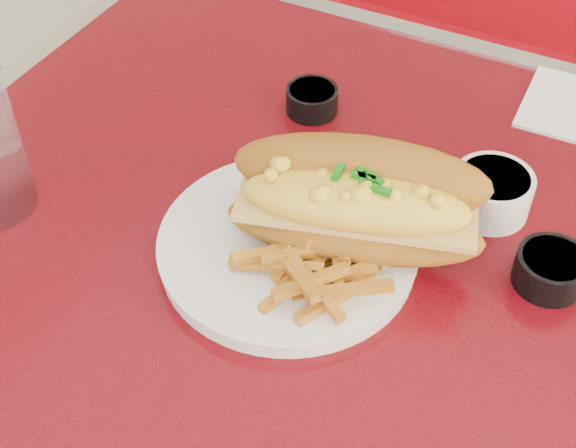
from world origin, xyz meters
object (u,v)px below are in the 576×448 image
at_px(diner_table, 441,398).
at_px(sauce_cup_left, 312,99).
at_px(gravy_ramekin, 492,192).
at_px(fork, 356,230).
at_px(sauce_cup_right, 551,269).
at_px(booth_bench_far, 558,170).
at_px(dinner_plate, 288,247).
at_px(mac_hoagie, 357,201).

bearing_deg(diner_table, sauce_cup_left, 142.67).
bearing_deg(gravy_ramekin, fork, -133.95).
bearing_deg(fork, sauce_cup_right, -90.59).
bearing_deg(booth_bench_far, dinner_plate, -101.42).
distance_m(diner_table, dinner_plate, 0.24).
bearing_deg(booth_bench_far, sauce_cup_right, -85.52).
height_order(booth_bench_far, mac_hoagie, booth_bench_far).
height_order(mac_hoagie, sauce_cup_right, mac_hoagie).
xyz_separation_m(booth_bench_far, mac_hoagie, (-0.12, -0.80, 0.55)).
relative_size(fork, sauce_cup_left, 1.83).
xyz_separation_m(mac_hoagie, sauce_cup_left, (-0.13, 0.18, -0.05)).
bearing_deg(booth_bench_far, fork, -98.42).
bearing_deg(sauce_cup_right, booth_bench_far, 94.48).
xyz_separation_m(diner_table, sauce_cup_left, (-0.25, 0.19, 0.18)).
height_order(diner_table, gravy_ramekin, gravy_ramekin).
bearing_deg(mac_hoagie, gravy_ramekin, 31.87).
relative_size(diner_table, fork, 8.71).
distance_m(diner_table, sauce_cup_left, 0.36).
relative_size(diner_table, sauce_cup_left, 15.90).
height_order(diner_table, fork, fork).
distance_m(dinner_plate, mac_hoagie, 0.08).
distance_m(gravy_ramekin, sauce_cup_left, 0.24).
bearing_deg(dinner_plate, booth_bench_far, 78.58).
distance_m(diner_table, gravy_ramekin, 0.22).
relative_size(diner_table, booth_bench_far, 1.03).
height_order(fork, sauce_cup_right, sauce_cup_right).
relative_size(dinner_plate, sauce_cup_right, 4.78).
bearing_deg(gravy_ramekin, booth_bench_far, 88.55).
distance_m(sauce_cup_left, sauce_cup_right, 0.33).
xyz_separation_m(dinner_plate, mac_hoagie, (0.05, 0.04, 0.05)).
height_order(diner_table, sauce_cup_right, sauce_cup_right).
xyz_separation_m(booth_bench_far, sauce_cup_right, (0.06, -0.76, 0.50)).
height_order(dinner_plate, mac_hoagie, mac_hoagie).
relative_size(diner_table, sauce_cup_right, 18.30).
relative_size(sauce_cup_left, sauce_cup_right, 1.15).
distance_m(booth_bench_far, mac_hoagie, 0.97).
relative_size(mac_hoagie, sauce_cup_right, 3.87).
bearing_deg(sauce_cup_left, dinner_plate, -69.84).
xyz_separation_m(gravy_ramekin, sauce_cup_right, (0.08, -0.07, -0.01)).
xyz_separation_m(booth_bench_far, fork, (-0.12, -0.79, 0.50)).
height_order(dinner_plate, fork, same).
height_order(booth_bench_far, sauce_cup_right, booth_bench_far).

